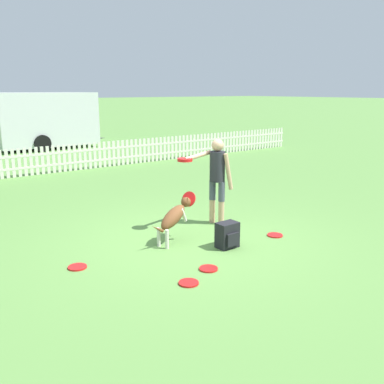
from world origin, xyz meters
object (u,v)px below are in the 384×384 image
(leaping_dog, at_px, (175,215))
(frisbee_near_dog, at_px, (189,283))
(frisbee_far_scatter, at_px, (77,267))
(frisbee_near_handler, at_px, (208,269))
(equipment_trailer, at_px, (44,119))
(handler_person, at_px, (216,172))
(frisbee_midfield, at_px, (275,235))
(backpack_on_grass, at_px, (228,235))

(leaping_dog, distance_m, frisbee_near_dog, 1.63)
(leaping_dog, bearing_deg, frisbee_far_scatter, -105.88)
(frisbee_near_handler, bearing_deg, equipment_trailer, 79.86)
(handler_person, distance_m, leaping_dog, 1.33)
(equipment_trailer, bearing_deg, frisbee_midfield, -93.58)
(leaping_dog, xyz_separation_m, frisbee_far_scatter, (-1.70, -0.03, -0.44))
(handler_person, bearing_deg, frisbee_far_scatter, 80.94)
(leaping_dog, height_order, frisbee_midfield, leaping_dog)
(frisbee_near_dog, bearing_deg, handler_person, 42.27)
(handler_person, height_order, frisbee_near_dog, handler_person)
(frisbee_near_handler, bearing_deg, leaping_dog, 77.38)
(leaping_dog, bearing_deg, handler_person, 90.44)
(leaping_dog, bearing_deg, frisbee_near_handler, -29.54)
(handler_person, distance_m, frisbee_near_dog, 2.77)
(backpack_on_grass, bearing_deg, frisbee_midfield, -4.93)
(frisbee_near_dog, relative_size, equipment_trailer, 0.05)
(frisbee_near_dog, xyz_separation_m, equipment_trailer, (3.00, 14.25, 1.22))
(equipment_trailer, bearing_deg, frisbee_near_dog, -102.48)
(frisbee_midfield, xyz_separation_m, equipment_trailer, (0.71, 13.66, 1.22))
(leaping_dog, height_order, frisbee_near_handler, leaping_dog)
(handler_person, height_order, leaping_dog, handler_person)
(handler_person, distance_m, frisbee_near_handler, 2.32)
(backpack_on_grass, height_order, equipment_trailer, equipment_trailer)
(frisbee_far_scatter, distance_m, backpack_on_grass, 2.32)
(leaping_dog, relative_size, frisbee_far_scatter, 3.93)
(handler_person, xyz_separation_m, frisbee_near_handler, (-1.43, -1.55, -0.97))
(equipment_trailer, bearing_deg, backpack_on_grass, -97.84)
(frisbee_near_handler, xyz_separation_m, backpack_on_grass, (0.79, 0.49, 0.19))
(leaping_dog, bearing_deg, frisbee_midfield, 45.86)
(frisbee_midfield, bearing_deg, handler_person, 107.72)
(handler_person, distance_m, backpack_on_grass, 1.47)
(frisbee_near_handler, bearing_deg, handler_person, 47.31)
(frisbee_midfield, height_order, backpack_on_grass, backpack_on_grass)
(frisbee_midfield, height_order, equipment_trailer, equipment_trailer)
(leaping_dog, xyz_separation_m, frisbee_near_dog, (-0.75, -1.38, -0.44))
(frisbee_midfield, bearing_deg, equipment_trailer, 87.00)
(leaping_dog, distance_m, backpack_on_grass, 0.91)
(frisbee_midfield, relative_size, frisbee_far_scatter, 1.00)
(equipment_trailer, bearing_deg, handler_person, -95.54)
(frisbee_near_dog, relative_size, frisbee_midfield, 1.00)
(frisbee_near_handler, xyz_separation_m, equipment_trailer, (2.51, 14.06, 1.22))
(frisbee_far_scatter, bearing_deg, handler_person, 7.86)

